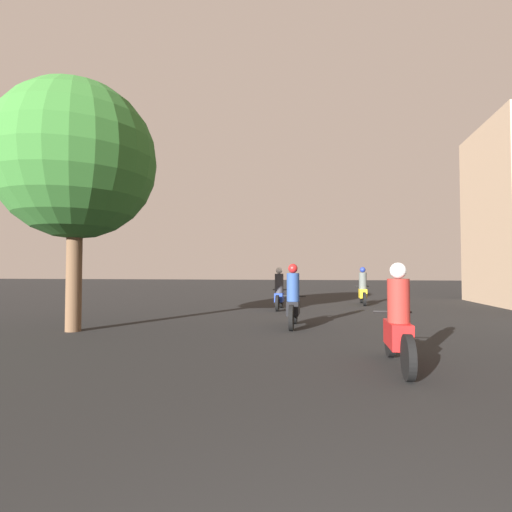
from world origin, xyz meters
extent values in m
cylinder|color=black|center=(0.55, 6.18, 0.30)|extent=(0.10, 0.61, 0.61)
cylinder|color=black|center=(0.55, 4.71, 0.30)|extent=(0.10, 0.61, 0.61)
cube|color=red|center=(0.55, 5.44, 0.49)|extent=(0.30, 0.85, 0.37)
cylinder|color=black|center=(0.55, 5.92, 0.78)|extent=(0.60, 0.04, 0.04)
cylinder|color=maroon|center=(0.55, 5.36, 1.00)|extent=(0.32, 0.32, 0.65)
sphere|color=silver|center=(0.55, 5.36, 1.44)|extent=(0.24, 0.24, 0.24)
cylinder|color=black|center=(-1.32, 10.08, 0.31)|extent=(0.10, 0.62, 0.62)
cylinder|color=black|center=(-1.32, 8.78, 0.31)|extent=(0.10, 0.62, 0.62)
cube|color=black|center=(-1.32, 9.43, 0.49)|extent=(0.30, 0.78, 0.35)
cylinder|color=black|center=(-1.32, 9.85, 0.76)|extent=(0.60, 0.04, 0.04)
cylinder|color=navy|center=(-1.32, 9.35, 1.02)|extent=(0.32, 0.32, 0.71)
sphere|color=#A51919|center=(-1.32, 9.35, 1.50)|extent=(0.24, 0.24, 0.24)
cylinder|color=black|center=(-2.16, 14.59, 0.29)|extent=(0.10, 0.58, 0.58)
cylinder|color=black|center=(-2.16, 13.24, 0.29)|extent=(0.10, 0.58, 0.58)
cube|color=#1E389E|center=(-2.16, 13.92, 0.45)|extent=(0.30, 0.78, 0.32)
cylinder|color=black|center=(-2.16, 14.35, 0.71)|extent=(0.60, 0.04, 0.04)
cylinder|color=#2D2D33|center=(-2.16, 13.84, 0.97)|extent=(0.32, 0.32, 0.71)
sphere|color=silver|center=(-2.16, 13.84, 1.44)|extent=(0.24, 0.24, 0.24)
cylinder|color=black|center=(1.10, 17.36, 0.28)|extent=(0.10, 0.56, 0.56)
cylinder|color=black|center=(1.10, 15.98, 0.28)|extent=(0.10, 0.56, 0.56)
cube|color=gold|center=(1.10, 16.67, 0.47)|extent=(0.30, 0.74, 0.38)
cylinder|color=black|center=(1.10, 17.12, 0.76)|extent=(0.60, 0.04, 0.04)
cylinder|color=#4C514C|center=(1.10, 16.60, 1.01)|extent=(0.32, 0.32, 0.70)
sphere|color=navy|center=(1.10, 16.60, 1.47)|extent=(0.24, 0.24, 0.24)
cylinder|color=brown|center=(-6.43, 7.84, 1.39)|extent=(0.36, 0.36, 2.78)
sphere|color=#2D6628|center=(-6.43, 7.84, 4.11)|extent=(3.81, 3.81, 3.81)
camera|label=1|loc=(-0.55, -0.84, 1.45)|focal=28.00mm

